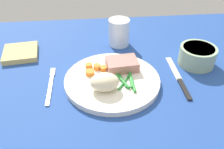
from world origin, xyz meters
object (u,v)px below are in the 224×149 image
at_px(knife, 178,78).
at_px(fork, 51,86).
at_px(napkin, 21,53).
at_px(dinner_plate, 112,80).
at_px(salad_bowl, 197,55).
at_px(meat_portion, 123,64).
at_px(water_glass, 119,34).

bearing_deg(knife, fork, -175.90).
relative_size(fork, napkin, 1.49).
xyz_separation_m(dinner_plate, fork, (-0.17, -0.00, -0.01)).
distance_m(fork, salad_bowl, 0.45).
relative_size(dinner_plate, knife, 1.31).
bearing_deg(meat_portion, napkin, 157.99).
distance_m(knife, water_glass, 0.27).
xyz_separation_m(meat_portion, knife, (0.16, -0.05, -0.03)).
relative_size(dinner_plate, napkin, 2.41).
xyz_separation_m(water_glass, salad_bowl, (0.23, -0.15, -0.01)).
xyz_separation_m(fork, salad_bowl, (0.45, 0.07, 0.03)).
bearing_deg(water_glass, salad_bowl, -33.43).
height_order(dinner_plate, salad_bowl, salad_bowl).
height_order(fork, salad_bowl, salad_bowl).
distance_m(water_glass, napkin, 0.34).
distance_m(fork, water_glass, 0.31).
distance_m(dinner_plate, meat_portion, 0.06).
bearing_deg(fork, dinner_plate, 5.33).
relative_size(knife, napkin, 1.84).
relative_size(meat_portion, fork, 0.54).
bearing_deg(water_glass, napkin, -172.75).
bearing_deg(dinner_plate, water_glass, 78.15).
bearing_deg(water_glass, knife, -55.73).
bearing_deg(water_glass, fork, -135.03).
xyz_separation_m(salad_bowl, napkin, (-0.56, 0.11, -0.02)).
xyz_separation_m(meat_portion, fork, (-0.21, -0.04, -0.03)).
distance_m(fork, knife, 0.37).
xyz_separation_m(dinner_plate, meat_portion, (0.04, 0.04, 0.02)).
bearing_deg(salad_bowl, dinner_plate, -166.28).
xyz_separation_m(meat_portion, napkin, (-0.32, 0.13, -0.02)).
height_order(water_glass, napkin, water_glass).
relative_size(knife, salad_bowl, 1.84).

